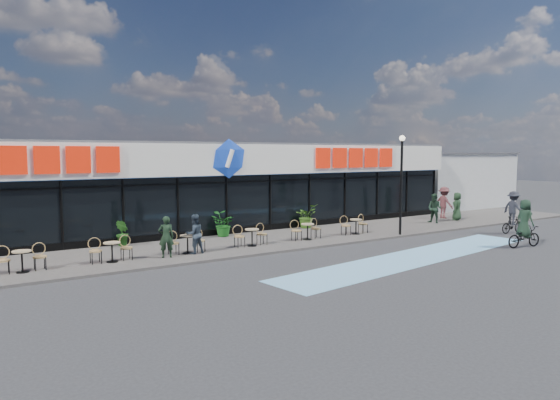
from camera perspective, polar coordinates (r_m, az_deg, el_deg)
name	(u,v)px	position (r m, az deg, el deg)	size (l,w,h in m)	color
ground	(311,262)	(18.84, 3.58, -7.09)	(120.00, 120.00, 0.00)	#28282B
sidewalk	(252,243)	(22.54, -3.23, -4.89)	(44.00, 5.00, 0.10)	#514B47
bike_lane	(416,257)	(20.39, 15.28, -6.30)	(14.00, 2.20, 0.01)	#6CA5CC
building	(202,185)	(27.09, -8.92, 1.67)	(30.60, 6.57, 4.75)	black
neighbour_building	(440,179)	(40.70, 17.86, 2.31)	(9.20, 7.20, 4.11)	beige
lamp_post	(401,175)	(24.84, 13.70, 2.74)	(0.28, 0.28, 4.82)	black
bistro_set_1	(22,259)	(18.86, -27.43, -5.96)	(1.54, 0.62, 0.90)	tan
bistro_set_2	(111,249)	(19.33, -18.72, -5.37)	(1.54, 0.62, 0.90)	tan
bistro_set_3	(187,242)	(20.21, -10.62, -4.71)	(1.54, 0.62, 0.90)	tan
bistro_set_4	(251,235)	(21.46, -3.34, -4.04)	(1.54, 0.62, 0.90)	tan
bistro_set_5	(306,230)	(23.02, 3.04, -3.39)	(1.54, 0.62, 0.90)	tan
bistro_set_6	(355,225)	(24.83, 8.54, -2.80)	(1.54, 0.62, 0.90)	tan
potted_plant_left	(123,233)	(22.34, -17.53, -3.62)	(0.62, 0.50, 1.13)	#1A4513
potted_plant_mid	(222,224)	(23.95, -6.65, -2.74)	(1.07, 0.93, 1.19)	#195819
potted_plant_right	(306,216)	(26.53, 3.02, -1.84)	(1.13, 0.98, 1.26)	#335A19
patron_left	(166,237)	(19.47, -12.88, -4.12)	(0.58, 0.38, 1.59)	black
patron_right	(194,234)	(20.00, -9.76, -3.84)	(0.76, 0.60, 1.57)	#2A3541
pedestrian_a	(435,208)	(29.58, 17.26, -0.93)	(0.81, 0.63, 1.67)	#1A2E20
pedestrian_b	(444,203)	(31.95, 18.25, -0.28)	(1.24, 0.71, 1.92)	#562C2E
pedestrian_c	(457,206)	(31.31, 19.58, -0.68)	(0.81, 0.52, 1.65)	#1C331E
cyclist_a	(524,229)	(23.98, 26.13, -3.03)	(1.85, 0.92, 2.08)	black
cyclist_b	(513,213)	(27.86, 25.09, -1.38)	(1.51, 1.17, 2.15)	black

